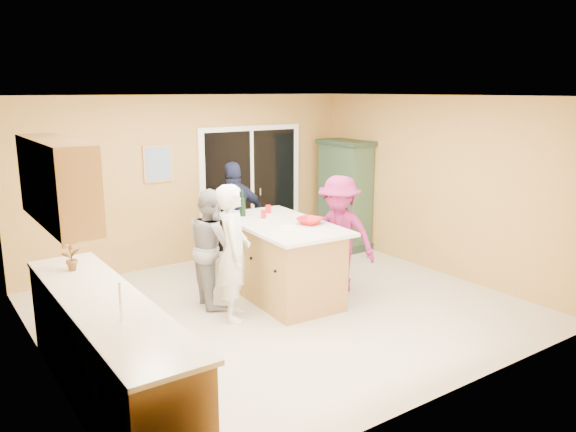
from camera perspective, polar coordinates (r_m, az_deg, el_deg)
floor at (r=7.10m, az=-0.54°, el=-9.39°), size 5.50×5.50×0.00m
ceiling at (r=6.58m, az=-0.59°, el=12.08°), size 5.50×5.00×0.10m
wall_back at (r=8.87m, az=-9.70°, el=3.63°), size 5.50×0.10×2.60m
wall_front at (r=4.92m, az=16.07°, el=-4.00°), size 5.50×0.10×2.60m
wall_left at (r=5.70m, az=-24.12°, el=-2.38°), size 0.10×5.00×2.60m
wall_right at (r=8.55m, az=14.88°, el=3.05°), size 0.10×5.00×2.60m
left_cabinet_run at (r=5.08m, az=-17.45°, el=-13.74°), size 0.65×3.05×1.24m
upper_cabinets at (r=5.42m, az=-22.45°, el=3.28°), size 0.35×1.60×0.75m
sliding_door at (r=9.37m, az=-3.73°, el=2.72°), size 1.90×0.07×2.10m
framed_picture at (r=8.59m, az=-13.04°, el=5.22°), size 0.46×0.04×0.56m
kitchen_island at (r=7.33m, az=-0.65°, el=-4.75°), size 1.15×1.98×1.01m
green_hutch at (r=9.67m, az=5.78°, el=2.08°), size 0.53×1.00×1.84m
woman_white at (r=6.60m, az=-5.54°, el=-3.72°), size 0.63×0.71×1.62m
woman_grey at (r=7.10m, az=-7.68°, el=-3.17°), size 0.67×0.81×1.48m
woman_navy at (r=8.29m, az=-5.41°, el=-0.18°), size 1.03×0.56×1.66m
woman_magenta at (r=7.44m, az=5.21°, el=-1.97°), size 0.97×1.18×1.59m
serving_bowl at (r=7.11m, az=2.23°, el=-0.50°), size 0.41×0.41×0.08m
tulip_vase at (r=5.87m, az=-21.25°, el=-3.48°), size 0.22×0.18×0.37m
tumbler_near at (r=7.73m, az=-2.02°, el=0.71°), size 0.10×0.10×0.11m
tumbler_far at (r=7.43m, az=-2.49°, el=0.18°), size 0.09×0.09×0.10m
wine_bottle at (r=7.55m, az=-4.64°, el=1.04°), size 0.08×0.08×0.36m
white_plate at (r=6.94m, az=0.04°, el=-1.10°), size 0.24×0.24×0.01m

